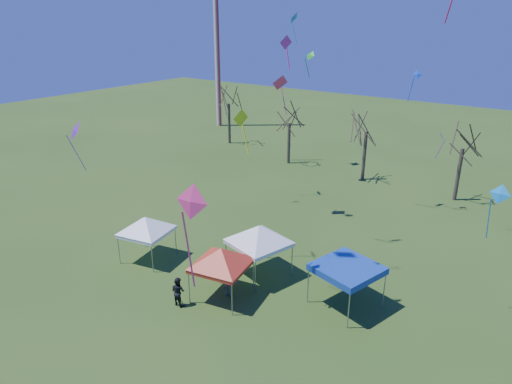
# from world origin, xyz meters

# --- Properties ---
(ground) EXTENTS (140.00, 140.00, 0.00)m
(ground) POSITION_xyz_m (0.00, 0.00, 0.00)
(ground) COLOR #2B4B18
(ground) RESTS_ON ground
(radio_mast) EXTENTS (0.70, 0.70, 25.00)m
(radio_mast) POSITION_xyz_m (-28.00, 34.00, 12.50)
(radio_mast) COLOR silver
(radio_mast) RESTS_ON ground
(tree_0) EXTENTS (3.83, 3.83, 8.44)m
(tree_0) POSITION_xyz_m (-20.85, 27.38, 6.49)
(tree_0) COLOR #3D2D21
(tree_0) RESTS_ON ground
(tree_1) EXTENTS (3.42, 3.42, 7.54)m
(tree_1) POSITION_xyz_m (-10.77, 24.65, 5.79)
(tree_1) COLOR #3D2D21
(tree_1) RESTS_ON ground
(tree_2) EXTENTS (3.71, 3.71, 8.18)m
(tree_2) POSITION_xyz_m (-2.37, 24.38, 6.29)
(tree_2) COLOR #3D2D21
(tree_2) RESTS_ON ground
(tree_3) EXTENTS (3.59, 3.59, 7.91)m
(tree_3) POSITION_xyz_m (6.03, 24.04, 6.08)
(tree_3) COLOR #3D2D21
(tree_3) RESTS_ON ground
(tent_white_west) EXTENTS (3.73, 3.73, 3.35)m
(tent_white_west) POSITION_xyz_m (-7.37, 2.24, 2.70)
(tent_white_west) COLOR gray
(tent_white_west) RESTS_ON ground
(tent_white_mid) EXTENTS (4.06, 4.06, 3.71)m
(tent_white_mid) POSITION_xyz_m (-0.57, 4.77, 3.00)
(tent_white_mid) COLOR gray
(tent_white_mid) RESTS_ON ground
(tent_red) EXTENTS (3.84, 3.84, 3.45)m
(tent_red) POSITION_xyz_m (-0.87, 1.71, 2.78)
(tent_red) COLOR gray
(tent_red) RESTS_ON ground
(tent_blue) EXTENTS (3.72, 3.72, 2.37)m
(tent_blue) POSITION_xyz_m (4.97, 4.92, 2.18)
(tent_blue) COLOR gray
(tent_blue) RESTS_ON ground
(person_grey) EXTENTS (1.02, 0.87, 1.64)m
(person_grey) POSITION_xyz_m (-0.56, 1.94, 0.82)
(person_grey) COLOR slate
(person_grey) RESTS_ON ground
(person_dark) EXTENTS (0.82, 0.65, 1.65)m
(person_dark) POSITION_xyz_m (-2.28, -0.25, 0.82)
(person_dark) COLOR black
(person_dark) RESTS_ON ground
(kite_14) EXTENTS (1.55, 1.27, 3.54)m
(kite_14) POSITION_xyz_m (-13.02, 1.88, 7.60)
(kite_14) COLOR #661AB6
(kite_14) RESTS_ON ground
(kite_19) EXTENTS (0.69, 0.88, 2.14)m
(kite_19) POSITION_xyz_m (4.98, 20.97, 5.94)
(kite_19) COLOR purple
(kite_19) RESTS_ON ground
(kite_5) EXTENTS (1.13, 0.52, 3.58)m
(kite_5) POSITION_xyz_m (4.42, -5.78, 9.37)
(kite_5) COLOR #DA306E
(kite_5) RESTS_ON ground
(kite_25) EXTENTS (0.41, 0.67, 1.47)m
(kite_25) POSITION_xyz_m (2.04, 3.07, 13.37)
(kite_25) COLOR #E332A2
(kite_25) RESTS_ON ground
(kite_2) EXTENTS (0.84, 1.28, 2.96)m
(kite_2) POSITION_xyz_m (-10.36, 24.24, 14.28)
(kite_2) COLOR #147EDE
(kite_2) RESTS_ON ground
(kite_11) EXTENTS (1.22, 1.51, 2.87)m
(kite_11) POSITION_xyz_m (-4.59, 13.03, 10.07)
(kite_11) COLOR #DE316A
(kite_11) RESTS_ON ground
(kite_17) EXTENTS (1.01, 0.60, 2.95)m
(kite_17) POSITION_xyz_m (10.85, 8.27, 6.59)
(kite_17) COLOR #137DCE
(kite_17) RESTS_ON ground
(kite_22) EXTENTS (0.91, 0.89, 2.35)m
(kite_22) POSITION_xyz_m (2.97, 19.53, 10.42)
(kite_22) COLOR blue
(kite_22) RESTS_ON ground
(kite_13) EXTENTS (1.04, 0.83, 2.31)m
(kite_13) POSITION_xyz_m (-6.55, 20.82, 11.29)
(kite_13) COLOR #1CA118
(kite_13) RESTS_ON ground
(kite_27) EXTENTS (0.56, 0.88, 2.13)m
(kite_27) POSITION_xyz_m (0.64, 1.60, 10.12)
(kite_27) COLOR #F0FF1A
(kite_27) RESTS_ON ground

